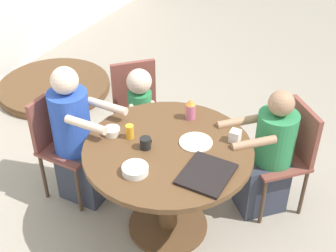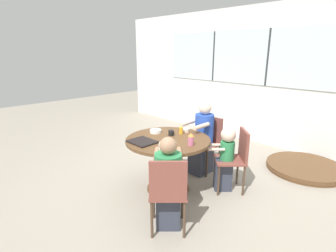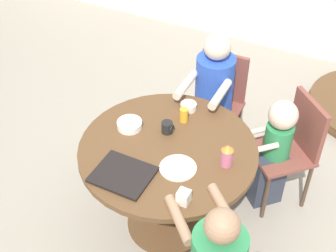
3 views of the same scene
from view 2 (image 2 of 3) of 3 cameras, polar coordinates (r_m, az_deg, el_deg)
name	(u,v)px [view 2 (image 2 of 3)]	position (r m, az deg, el deg)	size (l,w,h in m)	color
ground_plane	(168,189)	(3.89, 0.00, -13.47)	(16.00, 16.00, 0.00)	gray
wall_back_with_windows	(267,76)	(5.73, 20.75, 10.18)	(8.40, 0.08, 2.80)	silver
dining_table	(168,152)	(3.64, 0.00, -5.59)	(1.16, 1.16, 0.76)	brown
chair_for_woman_green_shirt	(209,139)	(4.34, 8.83, -2.73)	(0.41, 0.41, 0.88)	brown
chair_for_man_blue_shirt	(168,189)	(2.80, 0.02, -13.58)	(0.57, 0.57, 0.88)	brown
chair_for_toddler	(236,155)	(3.77, 14.68, -6.05)	(0.57, 0.57, 0.88)	brown
person_woman_green_shirt	(203,141)	(4.21, 7.52, -3.26)	(0.33, 0.56, 1.16)	#333847
person_man_blue_shirt	(168,186)	(2.97, 0.02, -12.92)	(0.58, 0.58, 1.06)	#333847
person_toddler	(225,159)	(3.76, 12.32, -7.04)	(0.39, 0.39, 0.93)	#333847
food_tray_dark	(142,142)	(3.45, -5.60, -3.40)	(0.34, 0.29, 0.02)	black
coffee_mug	(171,133)	(3.70, 0.69, -1.47)	(0.08, 0.08, 0.08)	black
sippy_cup	(191,139)	(3.31, 5.00, -2.89)	(0.08, 0.08, 0.16)	#CC668C
juice_glass	(181,130)	(3.77, 2.84, -0.98)	(0.06, 0.06, 0.10)	gold
milk_carton_small	(163,148)	(3.13, -1.16, -4.73)	(0.07, 0.07, 0.09)	silver
bowl_white_shallow	(186,130)	(3.89, 3.88, -0.87)	(0.11, 0.11, 0.05)	silver
bowl_cereal	(156,131)	(3.83, -2.70, -1.13)	(0.17, 0.17, 0.05)	white
plate_tortillas	(168,143)	(3.38, -0.05, -3.77)	(0.23, 0.23, 0.01)	beige
folded_table_stack	(305,167)	(4.98, 27.69, -7.97)	(1.23, 1.23, 0.09)	brown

